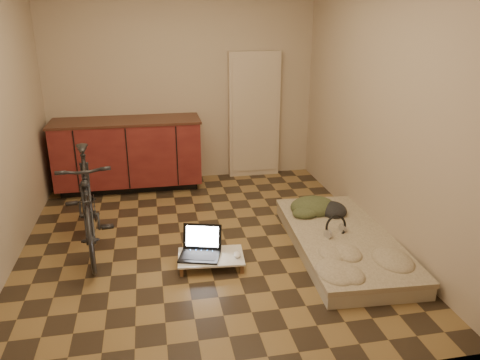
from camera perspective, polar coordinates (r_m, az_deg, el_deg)
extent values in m
cube|color=brown|center=(4.76, -4.45, -7.47)|extent=(3.50, 4.00, 0.00)
cube|color=#BFAA93|center=(6.29, -7.01, 11.63)|extent=(3.50, 0.00, 2.60)
cube|color=#BFAA93|center=(2.42, 0.46, -1.32)|extent=(3.50, 0.00, 2.60)
cube|color=#BFAA93|center=(4.83, 16.43, 8.56)|extent=(0.00, 4.00, 2.60)
cube|color=black|center=(6.32, -13.14, -0.40)|extent=(1.70, 0.48, 0.10)
cube|color=#571818|center=(6.15, -13.46, 3.32)|extent=(1.80, 0.60, 0.78)
cube|color=#442319|center=(6.05, -13.77, 7.00)|extent=(1.84, 0.62, 0.03)
cube|color=beige|center=(6.44, 1.73, 7.90)|extent=(0.70, 0.10, 1.70)
imported|color=black|center=(4.64, -18.14, -1.92)|extent=(0.69, 1.70, 1.07)
cube|color=#AA9F88|center=(4.68, 12.35, -7.59)|extent=(1.00, 1.93, 0.12)
cube|color=#C1B094|center=(4.64, 12.42, -6.70)|extent=(1.02, 1.95, 0.04)
cube|color=brown|center=(4.18, -7.15, -11.06)|extent=(0.03, 0.03, 0.08)
cube|color=brown|center=(4.46, -7.09, -8.96)|extent=(0.03, 0.03, 0.08)
cube|color=brown|center=(4.19, 0.22, -10.76)|extent=(0.03, 0.03, 0.08)
cube|color=brown|center=(4.47, -0.23, -8.69)|extent=(0.03, 0.03, 0.08)
cube|color=silver|center=(4.29, -3.57, -9.29)|extent=(0.62, 0.43, 0.02)
cube|color=black|center=(4.27, -4.94, -9.26)|extent=(0.41, 0.34, 0.02)
cube|color=black|center=(4.35, -4.62, -6.85)|extent=(0.36, 0.17, 0.23)
cube|color=white|center=(4.35, -4.62, -6.85)|extent=(0.30, 0.14, 0.19)
ellipsoid|color=white|center=(4.26, -0.35, -9.06)|extent=(0.09, 0.12, 0.04)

